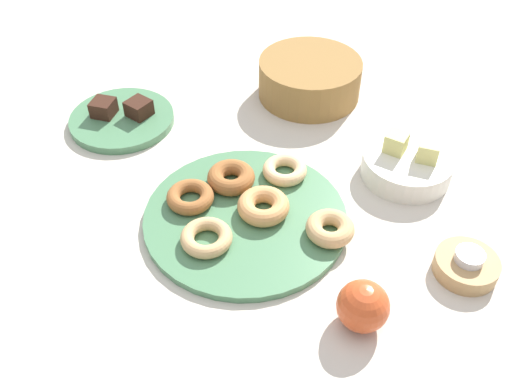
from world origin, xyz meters
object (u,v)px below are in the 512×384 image
object	(u,v)px
candle_holder	(466,266)
donut_plate	(245,217)
basket	(310,78)
tealight	(470,257)
donut_1	(330,228)
melon_chunk_right	(428,151)
donut_3	(285,170)
fruit_bowl	(406,166)
donut_0	(206,238)
donut_2	(231,177)
brownie_far	(139,108)
melon_chunk_left	(396,142)
donut_4	(190,197)
apple	(363,306)
cake_plate	(122,119)
brownie_near	(103,108)
donut_5	(263,206)

from	to	relation	value
candle_holder	donut_plate	bearing A→B (deg)	-161.03
basket	tealight	bearing A→B (deg)	-30.02
donut_1	melon_chunk_right	world-z (taller)	melon_chunk_right
donut_3	fruit_bowl	xyz separation A→B (m)	(0.17, 0.15, -0.00)
donut_plate	melon_chunk_right	size ratio (longest dim) A/B	9.56
donut_plate	tealight	bearing A→B (deg)	18.97
donut_1	candle_holder	xyz separation A→B (m)	(0.20, 0.07, -0.01)
donut_1	candle_holder	size ratio (longest dim) A/B	0.81
donut_0	donut_2	xyz separation A→B (m)	(-0.06, 0.13, 0.00)
donut_0	fruit_bowl	xyz separation A→B (m)	(0.18, 0.36, -0.00)
brownie_far	fruit_bowl	distance (m)	0.54
fruit_bowl	melon_chunk_left	xyz separation A→B (m)	(-0.03, 0.00, 0.04)
donut_4	donut_2	bearing A→B (deg)	71.64
brownie_far	tealight	distance (m)	0.69
basket	melon_chunk_right	distance (m)	0.33
donut_2	fruit_bowl	bearing A→B (deg)	43.81
donut_plate	tealight	world-z (taller)	tealight
donut_plate	melon_chunk_right	xyz separation A→B (m)	(0.19, 0.28, 0.06)
apple	melon_chunk_left	bearing A→B (deg)	110.01
tealight	basket	distance (m)	0.54
fruit_bowl	melon_chunk_right	bearing A→B (deg)	23.20
brownie_far	donut_0	bearing A→B (deg)	-28.32
donut_2	fruit_bowl	distance (m)	0.32
donut_1	apple	world-z (taller)	apple
cake_plate	melon_chunk_right	world-z (taller)	melon_chunk_right
fruit_bowl	donut_2	bearing A→B (deg)	-136.19
donut_1	fruit_bowl	size ratio (longest dim) A/B	0.49
donut_2	melon_chunk_left	xyz separation A→B (m)	(0.20, 0.22, 0.03)
brownie_far	candle_holder	distance (m)	0.69
candle_holder	basket	bearing A→B (deg)	149.98
donut_1	brownie_near	size ratio (longest dim) A/B	1.81
donut_3	brownie_near	world-z (taller)	brownie_near
cake_plate	melon_chunk_left	bearing A→B (deg)	21.60
donut_2	apple	distance (m)	0.34
candle_holder	melon_chunk_right	world-z (taller)	melon_chunk_right
donut_plate	melon_chunk_right	distance (m)	0.35
tealight	melon_chunk_right	xyz separation A→B (m)	(-0.15, 0.16, 0.03)
apple	brownie_far	bearing A→B (deg)	165.52
donut_plate	melon_chunk_right	world-z (taller)	melon_chunk_right
tealight	donut_2	bearing A→B (deg)	-170.27
donut_5	tealight	distance (m)	0.33
donut_plate	brownie_near	xyz separation A→B (m)	(-0.40, 0.05, 0.03)
donut_2	cake_plate	distance (m)	0.31
donut_3	donut_5	world-z (taller)	donut_5
melon_chunk_right	donut_0	bearing A→B (deg)	-118.95
cake_plate	tealight	xyz separation A→B (m)	(0.71, 0.05, 0.03)
donut_1	donut_4	xyz separation A→B (m)	(-0.23, -0.08, -0.00)
donut_0	apple	distance (m)	0.27
donut_1	basket	world-z (taller)	basket
donut_0	apple	world-z (taller)	apple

